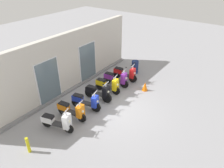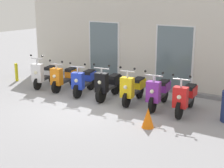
{
  "view_description": "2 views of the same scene",
  "coord_description": "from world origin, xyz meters",
  "px_view_note": "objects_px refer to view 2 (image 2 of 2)",
  "views": [
    {
      "loc": [
        -7.04,
        -4.86,
        6.34
      ],
      "look_at": [
        0.57,
        0.64,
        0.89
      ],
      "focal_mm": 33.91,
      "sensor_mm": 36.0,
      "label": 1
    },
    {
      "loc": [
        6.08,
        -7.59,
        3.25
      ],
      "look_at": [
        0.52,
        0.69,
        0.65
      ],
      "focal_mm": 54.45,
      "sensor_mm": 36.0,
      "label": 2
    }
  ],
  "objects_px": {
    "scooter_yellow": "(133,88)",
    "scooter_red": "(185,97)",
    "scooter_purple": "(159,92)",
    "traffic_cone": "(148,118)",
    "scooter_orange": "(65,77)",
    "scooter_blue": "(84,81)",
    "scooter_black": "(108,84)",
    "curb_bollard": "(16,72)",
    "scooter_white": "(44,74)"
  },
  "relations": [
    {
      "from": "scooter_white",
      "to": "curb_bollard",
      "type": "distance_m",
      "value": 1.5
    },
    {
      "from": "scooter_yellow",
      "to": "scooter_red",
      "type": "distance_m",
      "value": 1.72
    },
    {
      "from": "scooter_blue",
      "to": "scooter_yellow",
      "type": "distance_m",
      "value": 1.88
    },
    {
      "from": "scooter_red",
      "to": "scooter_white",
      "type": "bearing_deg",
      "value": -179.01
    },
    {
      "from": "scooter_white",
      "to": "scooter_red",
      "type": "relative_size",
      "value": 0.94
    },
    {
      "from": "scooter_white",
      "to": "scooter_orange",
      "type": "distance_m",
      "value": 0.92
    },
    {
      "from": "scooter_blue",
      "to": "scooter_purple",
      "type": "distance_m",
      "value": 2.74
    },
    {
      "from": "scooter_blue",
      "to": "curb_bollard",
      "type": "distance_m",
      "value": 3.33
    },
    {
      "from": "scooter_white",
      "to": "scooter_blue",
      "type": "distance_m",
      "value": 1.83
    },
    {
      "from": "scooter_yellow",
      "to": "traffic_cone",
      "type": "relative_size",
      "value": 2.94
    },
    {
      "from": "scooter_black",
      "to": "scooter_purple",
      "type": "bearing_deg",
      "value": 3.16
    },
    {
      "from": "scooter_orange",
      "to": "traffic_cone",
      "type": "bearing_deg",
      "value": -20.56
    },
    {
      "from": "scooter_orange",
      "to": "scooter_purple",
      "type": "xyz_separation_m",
      "value": [
        3.65,
        0.07,
        0.01
      ]
    },
    {
      "from": "scooter_orange",
      "to": "scooter_yellow",
      "type": "distance_m",
      "value": 2.8
    },
    {
      "from": "scooter_orange",
      "to": "scooter_white",
      "type": "bearing_deg",
      "value": -174.41
    },
    {
      "from": "scooter_white",
      "to": "traffic_cone",
      "type": "distance_m",
      "value": 5.3
    },
    {
      "from": "scooter_orange",
      "to": "scooter_black",
      "type": "height_order",
      "value": "scooter_black"
    },
    {
      "from": "curb_bollard",
      "to": "scooter_blue",
      "type": "bearing_deg",
      "value": 1.12
    },
    {
      "from": "scooter_orange",
      "to": "scooter_yellow",
      "type": "relative_size",
      "value": 1.02
    },
    {
      "from": "scooter_blue",
      "to": "traffic_cone",
      "type": "xyz_separation_m",
      "value": [
        3.25,
        -1.51,
        -0.19
      ]
    },
    {
      "from": "scooter_blue",
      "to": "scooter_black",
      "type": "xyz_separation_m",
      "value": [
        0.98,
        0.02,
        0.01
      ]
    },
    {
      "from": "scooter_orange",
      "to": "scooter_blue",
      "type": "height_order",
      "value": "scooter_blue"
    },
    {
      "from": "traffic_cone",
      "to": "scooter_red",
      "type": "bearing_deg",
      "value": 77.21
    },
    {
      "from": "scooter_yellow",
      "to": "traffic_cone",
      "type": "xyz_separation_m",
      "value": [
        1.37,
        -1.58,
        -0.22
      ]
    },
    {
      "from": "scooter_white",
      "to": "scooter_purple",
      "type": "distance_m",
      "value": 4.57
    },
    {
      "from": "scooter_yellow",
      "to": "curb_bollard",
      "type": "height_order",
      "value": "scooter_yellow"
    },
    {
      "from": "scooter_black",
      "to": "scooter_yellow",
      "type": "height_order",
      "value": "scooter_yellow"
    },
    {
      "from": "curb_bollard",
      "to": "traffic_cone",
      "type": "bearing_deg",
      "value": -12.42
    },
    {
      "from": "scooter_white",
      "to": "curb_bollard",
      "type": "relative_size",
      "value": 2.16
    },
    {
      "from": "scooter_purple",
      "to": "scooter_red",
      "type": "height_order",
      "value": "scooter_red"
    },
    {
      "from": "scooter_purple",
      "to": "traffic_cone",
      "type": "height_order",
      "value": "scooter_purple"
    },
    {
      "from": "scooter_purple",
      "to": "curb_bollard",
      "type": "bearing_deg",
      "value": -178.31
    },
    {
      "from": "scooter_purple",
      "to": "traffic_cone",
      "type": "relative_size",
      "value": 3.1
    },
    {
      "from": "scooter_purple",
      "to": "curb_bollard",
      "type": "height_order",
      "value": "scooter_purple"
    },
    {
      "from": "scooter_blue",
      "to": "traffic_cone",
      "type": "bearing_deg",
      "value": -25.0
    },
    {
      "from": "scooter_yellow",
      "to": "scooter_red",
      "type": "bearing_deg",
      "value": -0.5
    },
    {
      "from": "scooter_blue",
      "to": "scooter_purple",
      "type": "xyz_separation_m",
      "value": [
        2.74,
        0.11,
        0.02
      ]
    },
    {
      "from": "scooter_orange",
      "to": "scooter_yellow",
      "type": "xyz_separation_m",
      "value": [
        2.8,
        0.02,
        0.01
      ]
    },
    {
      "from": "scooter_yellow",
      "to": "scooter_red",
      "type": "xyz_separation_m",
      "value": [
        1.72,
        -0.02,
        0.0
      ]
    },
    {
      "from": "scooter_white",
      "to": "scooter_orange",
      "type": "relative_size",
      "value": 0.97
    },
    {
      "from": "scooter_black",
      "to": "scooter_orange",
      "type": "bearing_deg",
      "value": 179.07
    },
    {
      "from": "scooter_orange",
      "to": "scooter_purple",
      "type": "bearing_deg",
      "value": 1.04
    },
    {
      "from": "curb_bollard",
      "to": "scooter_black",
      "type": "bearing_deg",
      "value": 1.09
    },
    {
      "from": "traffic_cone",
      "to": "scooter_black",
      "type": "bearing_deg",
      "value": 145.97
    },
    {
      "from": "scooter_blue",
      "to": "curb_bollard",
      "type": "bearing_deg",
      "value": -178.88
    },
    {
      "from": "scooter_blue",
      "to": "scooter_purple",
      "type": "height_order",
      "value": "scooter_purple"
    },
    {
      "from": "scooter_blue",
      "to": "scooter_orange",
      "type": "bearing_deg",
      "value": 177.04
    },
    {
      "from": "scooter_orange",
      "to": "scooter_blue",
      "type": "xyz_separation_m",
      "value": [
        0.92,
        -0.05,
        -0.01
      ]
    },
    {
      "from": "scooter_red",
      "to": "curb_bollard",
      "type": "xyz_separation_m",
      "value": [
        -6.93,
        -0.12,
        -0.13
      ]
    },
    {
      "from": "scooter_white",
      "to": "scooter_blue",
      "type": "relative_size",
      "value": 0.97
    }
  ]
}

